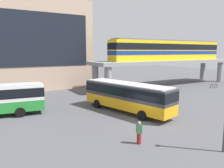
# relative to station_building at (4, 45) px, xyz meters

# --- Properties ---
(ground_plane) EXTENTS (120.00, 120.00, 0.00)m
(ground_plane) POSITION_rel_station_building_xyz_m (9.18, -16.81, -7.76)
(ground_plane) COLOR #515156
(station_building) EXTENTS (28.34, 11.72, 15.50)m
(station_building) POSITION_rel_station_building_xyz_m (0.00, 0.00, 0.00)
(station_building) COLOR tan
(station_building) RESTS_ON ground_plane
(elevated_platform) EXTENTS (30.64, 5.97, 4.92)m
(elevated_platform) POSITION_rel_station_building_xyz_m (26.88, -11.62, -3.53)
(elevated_platform) COLOR gray
(elevated_platform) RESTS_ON ground_plane
(train) EXTENTS (25.66, 2.96, 3.84)m
(train) POSITION_rel_station_building_xyz_m (27.54, -11.62, -0.86)
(train) COLOR yellow
(train) RESTS_ON elevated_platform
(bus_main) EXTENTS (5.14, 11.33, 3.22)m
(bus_main) POSITION_rel_station_building_xyz_m (9.80, -23.11, -5.77)
(bus_main) COLOR orange
(bus_main) RESTS_ON ground_plane
(bicycle_red) EXTENTS (1.78, 0.34, 1.04)m
(bicycle_red) POSITION_rel_station_building_xyz_m (32.32, -18.34, -7.40)
(bicycle_red) COLOR black
(bicycle_red) RESTS_ON ground_plane
(bicycle_green) EXTENTS (1.68, 0.72, 1.04)m
(bicycle_green) POSITION_rel_station_building_xyz_m (19.64, -17.28, -7.40)
(bicycle_green) COLOR black
(bicycle_green) RESTS_ON ground_plane
(bicycle_orange) EXTENTS (1.73, 0.56, 1.04)m
(bicycle_orange) POSITION_rel_station_building_xyz_m (21.96, -18.54, -7.40)
(bicycle_orange) COLOR black
(bicycle_orange) RESTS_ON ground_plane
(pedestrian_near_building) EXTENTS (0.47, 0.40, 1.67)m
(pedestrian_near_building) POSITION_rel_station_building_xyz_m (5.78, -30.48, -6.97)
(pedestrian_near_building) COLOR maroon
(pedestrian_near_building) RESTS_ON ground_plane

